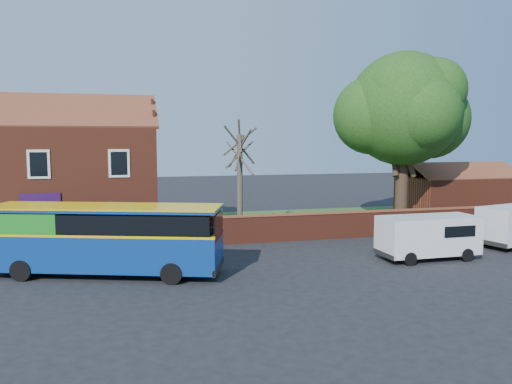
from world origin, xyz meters
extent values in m
plane|color=black|center=(0.00, 0.00, 0.00)|extent=(120.00, 120.00, 0.00)
cube|color=gray|center=(-7.00, 5.75, 0.06)|extent=(18.00, 3.50, 0.12)
cube|color=slate|center=(-7.00, 4.00, 0.07)|extent=(18.00, 0.15, 0.14)
cube|color=#426B28|center=(13.00, 13.00, 0.02)|extent=(26.00, 12.00, 0.04)
cube|color=maroon|center=(-7.00, 11.50, 3.25)|extent=(12.00, 8.00, 6.50)
cube|color=brown|center=(-7.00, 9.50, 7.50)|extent=(12.30, 4.08, 2.16)
cube|color=brown|center=(-7.00, 13.50, 7.50)|extent=(12.30, 4.08, 2.16)
cube|color=black|center=(-7.00, 7.47, 4.60)|extent=(1.10, 0.06, 1.50)
cube|color=#4C0F19|center=(-7.00, 7.45, 1.10)|extent=(0.95, 0.04, 2.10)
cube|color=silver|center=(-7.00, 7.47, 1.15)|extent=(1.20, 0.06, 2.30)
cube|color=#290D3B|center=(-7.00, 7.44, 2.80)|extent=(2.00, 0.06, 0.60)
cube|color=maroon|center=(13.00, 7.00, 0.75)|extent=(22.00, 0.30, 1.50)
cube|color=brown|center=(13.00, 7.00, 1.55)|extent=(22.00, 0.38, 0.10)
cube|color=maroon|center=(22.00, 13.00, 1.50)|extent=(8.00, 5.00, 3.00)
cube|color=brown|center=(22.00, 11.75, 3.55)|extent=(8.20, 2.56, 1.24)
cube|color=brown|center=(22.00, 14.25, 3.55)|extent=(8.20, 2.56, 1.24)
cube|color=navy|center=(-3.56, 1.96, 1.14)|extent=(10.20, 5.53, 1.58)
cube|color=#E5B00C|center=(-3.56, 1.96, 1.93)|extent=(10.23, 5.55, 0.10)
cube|color=black|center=(-3.56, 1.96, 2.40)|extent=(9.83, 5.42, 0.79)
cube|color=#1C8020|center=(-6.67, 3.01, 2.40)|extent=(4.01, 3.47, 0.84)
cube|color=navy|center=(-3.56, 1.96, 2.93)|extent=(10.20, 5.53, 0.14)
cube|color=#E5B00C|center=(-3.56, 1.96, 3.01)|extent=(10.25, 5.58, 0.06)
cylinder|color=black|center=(-6.95, 1.88, 0.45)|extent=(0.94, 0.55, 0.89)
cylinder|color=black|center=(-6.20, 4.08, 0.45)|extent=(0.94, 0.55, 0.89)
cylinder|color=black|center=(-0.93, -0.16, 0.45)|extent=(0.94, 0.55, 0.89)
cylinder|color=black|center=(-0.18, 2.04, 0.45)|extent=(0.94, 0.55, 0.89)
cube|color=silver|center=(11.65, 1.08, 1.21)|extent=(4.87, 2.00, 1.84)
cube|color=black|center=(13.83, 1.11, 1.50)|extent=(0.10, 1.65, 0.73)
cube|color=black|center=(14.04, 1.11, 0.39)|extent=(0.13, 1.94, 0.23)
cylinder|color=black|center=(10.12, 0.15, 0.32)|extent=(0.64, 0.23, 0.64)
cylinder|color=black|center=(10.09, 1.97, 0.32)|extent=(0.64, 0.23, 0.64)
cylinder|color=black|center=(13.22, 0.19, 0.32)|extent=(0.64, 0.23, 0.64)
cylinder|color=black|center=(13.19, 2.01, 0.32)|extent=(0.64, 0.23, 0.64)
cylinder|color=black|center=(16.60, 3.08, 0.33)|extent=(0.70, 0.37, 0.67)
cylinder|color=black|center=(15.50, 10.14, 2.42)|extent=(0.84, 0.84, 4.85)
sphere|color=#306720|center=(15.50, 10.14, 7.91)|extent=(7.59, 7.59, 7.59)
sphere|color=#306720|center=(17.71, 10.56, 7.27)|extent=(5.48, 5.48, 5.48)
sphere|color=#306720|center=(13.50, 10.78, 7.49)|extent=(5.27, 5.27, 5.27)
cylinder|color=#4C4238|center=(4.17, 10.01, 3.09)|extent=(0.35, 0.35, 6.17)
cylinder|color=#4C4238|center=(4.17, 10.01, 5.29)|extent=(0.36, 3.01, 2.43)
cylinder|color=#4C4238|center=(4.17, 10.01, 5.07)|extent=(1.57, 2.22, 2.22)
cylinder|color=#4C4238|center=(4.17, 10.01, 5.51)|extent=(2.53, 1.16, 2.46)
camera|label=1|loc=(-2.50, -20.17, 5.86)|focal=35.00mm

